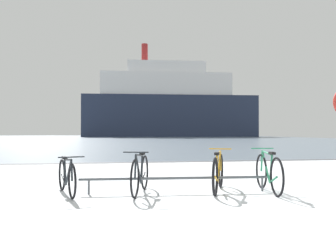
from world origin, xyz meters
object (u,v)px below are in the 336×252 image
Objects in this scene: bicycle_3 at (268,173)px; bicycle_1 at (140,174)px; ferry_ship at (169,106)px; bicycle_0 at (67,176)px; bicycle_2 at (218,172)px.

bicycle_1 is at bearing 173.58° from bicycle_3.
ferry_ship is (14.85, 80.58, 7.37)m from bicycle_1.
ferry_ship is (12.37, 80.86, 7.36)m from bicycle_3.
bicycle_0 is at bearing -101.40° from ferry_ship.
bicycle_2 is at bearing 163.93° from bicycle_3.
ferry_ship is at bearing 78.60° from bicycle_0.
bicycle_2 is at bearing -0.37° from bicycle_1.
bicycle_0 is 82.39m from ferry_ship.
bicycle_2 reaches higher than bicycle_0.
ferry_ship reaches higher than bicycle_1.
bicycle_3 reaches higher than bicycle_0.
ferry_ship is at bearing 81.30° from bicycle_3.
bicycle_2 is (1.54, -0.01, 0.00)m from bicycle_1.
bicycle_3 is at bearing -98.70° from ferry_ship.
bicycle_3 reaches higher than bicycle_2.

